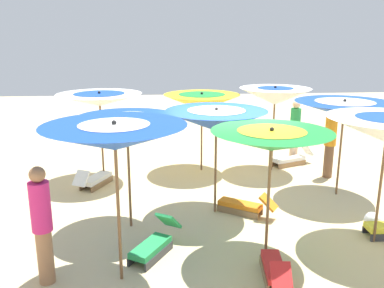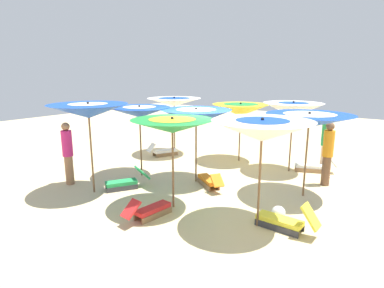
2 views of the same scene
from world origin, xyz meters
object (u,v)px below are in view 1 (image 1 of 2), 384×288
Objects in this scene: beach_umbrella_6 at (100,100)px; beach_umbrella_8 at (275,96)px; beachgoer_2 at (295,129)px; beach_ball at (372,220)px; lounger_3 at (275,270)px; lounger_1 at (154,243)px; lounger_2 at (244,205)px; beach_umbrella_5 at (344,109)px; lounger_4 at (94,179)px; beach_umbrella_7 at (202,102)px; beach_umbrella_3 at (127,125)px; beachgoer_0 at (42,223)px; beach_umbrella_1 at (271,141)px; lounger_0 at (292,159)px; beach_umbrella_4 at (216,120)px; beach_umbrella_0 at (115,137)px; beachgoer_1 at (330,141)px.

beach_umbrella_8 is at bearing -84.44° from beach_umbrella_6.
beachgoer_2 is 5.86× the size of beach_ball.
beach_umbrella_8 is 5.80m from lounger_3.
lounger_2 is at bearing 160.51° from lounger_1.
beach_umbrella_5 is 1.82× the size of lounger_4.
lounger_2 is at bearing -126.66° from beach_umbrella_6.
beach_umbrella_7 is at bearing 55.64° from beach_umbrella_5.
lounger_2 reaches higher than beach_ball.
lounger_3 is 2.92m from beach_ball.
lounger_1 is 2.41m from lounger_2.
beach_ball is at bearing -48.97° from lounger_3.
beachgoer_2 is at bearing -87.65° from lounger_2.
beach_umbrella_3 reaches higher than lounger_3.
beach_umbrella_5 is at bearing 137.24° from beachgoer_0.
lounger_1 is at bearing -161.06° from beach_umbrella_6.
beach_umbrella_1 is 1.03× the size of beach_umbrella_7.
lounger_0 is at bearing -84.86° from beach_umbrella_7.
beach_umbrella_4 is 3.10m from beach_umbrella_5.
beach_umbrella_6 is at bearing -164.21° from beachgoer_0.
beach_umbrella_6 is at bearing 49.64° from beach_umbrella_4.
beachgoer_0 is 8.23m from beachgoer_2.
beachgoer_0 reaches higher than lounger_4.
beach_umbrella_8 is (5.05, -3.73, -0.19)m from beach_umbrella_0.
lounger_2 is at bearing 35.44° from lounger_0.
lounger_0 is at bearing -81.12° from beach_umbrella_6.
beach_umbrella_8 reaches higher than beach_umbrella_4.
lounger_0 is 3.81m from lounger_2.
beach_umbrella_3 is (1.83, -0.03, -0.21)m from beach_umbrella_0.
beach_umbrella_3 is at bearing 38.37° from beachgoer_2.
lounger_0 is at bearing -50.21° from lounger_4.
beach_umbrella_0 is 2.00× the size of lounger_4.
beachgoer_0 is (-0.70, 1.62, 0.77)m from lounger_1.
beachgoer_0 is at bearing 66.25° from lounger_2.
beach_umbrella_6 is 4.59m from beach_umbrella_8.
lounger_3 is 1.02× the size of lounger_4.
beachgoer_0 is (-1.83, 1.15, -1.07)m from beach_umbrella_3.
beachgoer_0 is at bearing 103.37° from beach_ball.
beach_umbrella_6 is 1.85× the size of lounger_4.
beach_umbrella_1 is 3.53m from beach_umbrella_5.
lounger_0 is 6.05m from lounger_3.
beachgoer_1 reaches higher than lounger_4.
lounger_3 is (-5.31, 1.38, -1.88)m from beach_umbrella_8.
lounger_0 is (0.24, -2.65, -1.73)m from beach_umbrella_7.
beach_ball is at bearing -73.60° from beach_umbrella_0.
beach_ball is at bearing 179.06° from beach_umbrella_5.
beach_umbrella_7 reaches higher than lounger_1.
beach_umbrella_4 is 1.90m from lounger_2.
beach_umbrella_7 is at bearing 170.11° from beachgoer_0.
lounger_3 is (-2.08, -2.31, -1.85)m from beach_umbrella_3.
beach_umbrella_0 is 1.35× the size of beachgoer_0.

